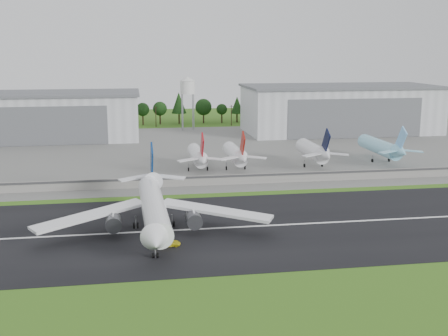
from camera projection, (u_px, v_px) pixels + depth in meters
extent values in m
plane|color=#2C5F16|center=(285.00, 238.00, 133.09)|extent=(600.00, 600.00, 0.00)
cube|color=black|center=(275.00, 225.00, 142.74)|extent=(320.00, 60.00, 0.10)
cube|color=white|center=(275.00, 225.00, 142.72)|extent=(220.00, 1.00, 0.02)
cube|color=slate|center=(214.00, 150.00, 248.96)|extent=(320.00, 150.00, 0.10)
cube|color=gray|center=(241.00, 179.00, 185.84)|extent=(240.00, 0.50, 3.50)
cube|color=#38383A|center=(241.00, 176.00, 185.29)|extent=(240.00, 0.12, 0.70)
cube|color=silver|center=(41.00, 117.00, 277.65)|extent=(95.00, 42.00, 22.00)
cube|color=#595B60|center=(39.00, 94.00, 275.24)|extent=(97.00, 44.00, 1.20)
cube|color=#595B60|center=(34.00, 126.00, 257.59)|extent=(66.50, 0.30, 18.04)
cube|color=silver|center=(340.00, 110.00, 301.64)|extent=(100.00, 45.00, 24.00)
cube|color=#595B60|center=(341.00, 86.00, 299.03)|extent=(102.00, 47.00, 1.20)
cube|color=#595B60|center=(356.00, 118.00, 280.17)|extent=(70.00, 0.30, 19.68)
cylinder|color=#99999E|center=(183.00, 113.00, 305.51)|extent=(0.50, 0.50, 20.00)
cylinder|color=#99999E|center=(193.00, 111.00, 312.25)|extent=(0.50, 0.50, 20.00)
cylinder|color=silver|center=(187.00, 87.00, 306.08)|extent=(8.00, 8.00, 7.00)
cone|color=silver|center=(187.00, 79.00, 305.10)|extent=(8.40, 8.40, 2.40)
cylinder|color=white|center=(154.00, 207.00, 136.69)|extent=(6.89, 44.13, 5.80)
cone|color=white|center=(155.00, 242.00, 112.46)|extent=(5.95, 6.14, 5.80)
cone|color=white|center=(152.00, 178.00, 162.13)|extent=(5.73, 9.13, 5.51)
cube|color=navy|center=(152.00, 161.00, 160.54)|extent=(0.74, 9.55, 11.13)
cube|color=white|center=(216.00, 211.00, 136.90)|extent=(27.48, 17.44, 2.65)
cylinder|color=#333338|center=(194.00, 220.00, 135.06)|extent=(3.94, 5.59, 3.80)
cube|color=white|center=(170.00, 177.00, 162.22)|extent=(9.54, 5.64, 0.98)
cube|color=white|center=(90.00, 215.00, 132.94)|extent=(27.07, 18.54, 2.65)
cylinder|color=#333338|center=(114.00, 223.00, 132.54)|extent=(3.94, 5.59, 3.80)
cube|color=white|center=(135.00, 178.00, 160.90)|extent=(9.55, 6.01, 0.98)
cube|color=#99999E|center=(154.00, 230.00, 133.75)|extent=(10.74, 30.24, 3.20)
cylinder|color=black|center=(136.00, 225.00, 140.12)|extent=(0.44, 1.51, 1.50)
imported|color=yellow|center=(169.00, 243.00, 127.47)|extent=(5.36, 2.64, 1.46)
cylinder|color=silver|center=(197.00, 155.00, 207.34)|extent=(5.15, 24.00, 5.15)
cone|color=silver|center=(202.00, 161.00, 192.17)|extent=(4.89, 7.00, 4.89)
cube|color=#A60C15|center=(202.00, 147.00, 191.65)|extent=(0.45, 8.59, 10.02)
cylinder|color=#99999E|center=(188.00, 167.00, 205.71)|extent=(0.32, 0.32, 3.00)
cylinder|color=#99999E|center=(207.00, 167.00, 206.80)|extent=(0.32, 0.32, 3.00)
cylinder|color=black|center=(189.00, 169.00, 205.86)|extent=(0.40, 1.40, 1.40)
cylinder|color=white|center=(235.00, 154.00, 209.51)|extent=(5.43, 24.00, 5.43)
cone|color=white|center=(243.00, 159.00, 194.34)|extent=(5.16, 7.00, 5.16)
cube|color=maroon|center=(242.00, 145.00, 193.82)|extent=(0.45, 8.59, 10.02)
cylinder|color=#99999E|center=(226.00, 166.00, 207.91)|extent=(0.32, 0.32, 3.00)
cylinder|color=#99999E|center=(245.00, 166.00, 209.00)|extent=(0.32, 0.32, 3.00)
cylinder|color=black|center=(226.00, 168.00, 208.06)|extent=(0.40, 1.40, 1.40)
cylinder|color=white|center=(312.00, 151.00, 214.15)|extent=(5.97, 24.00, 5.97)
cone|color=white|center=(326.00, 156.00, 198.98)|extent=(5.67, 7.00, 5.67)
cube|color=black|center=(326.00, 142.00, 198.46)|extent=(0.45, 8.59, 10.02)
cylinder|color=#99999E|center=(304.00, 164.00, 212.61)|extent=(0.32, 0.32, 3.00)
cylinder|color=#99999E|center=(322.00, 163.00, 213.70)|extent=(0.32, 0.32, 3.00)
cylinder|color=black|center=(304.00, 165.00, 212.75)|extent=(0.40, 1.40, 1.40)
cylinder|color=#88D2EC|center=(379.00, 147.00, 223.60)|extent=(5.79, 30.00, 5.79)
cone|color=#88D2EC|center=(401.00, 152.00, 205.53)|extent=(5.50, 7.00, 5.50)
cube|color=#7ABDFB|center=(401.00, 139.00, 205.02)|extent=(0.45, 8.59, 10.02)
cylinder|color=#99999E|center=(372.00, 159.00, 222.04)|extent=(0.32, 0.32, 3.00)
cylinder|color=#99999E|center=(389.00, 158.00, 223.13)|extent=(0.32, 0.32, 3.00)
cylinder|color=black|center=(372.00, 160.00, 222.18)|extent=(0.40, 1.40, 1.40)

